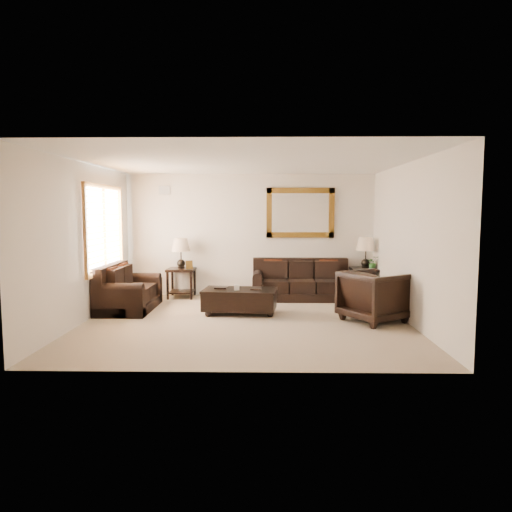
{
  "coord_description": "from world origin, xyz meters",
  "views": [
    {
      "loc": [
        0.32,
        -7.68,
        1.87
      ],
      "look_at": [
        0.17,
        0.6,
        1.07
      ],
      "focal_mm": 32.0,
      "sensor_mm": 36.0,
      "label": 1
    }
  ],
  "objects_px": {
    "end_table_left": "(181,259)",
    "armchair": "(374,294)",
    "end_table_right": "(366,259)",
    "loveseat": "(126,293)",
    "sofa": "(301,284)",
    "coffee_table": "(240,298)"
  },
  "relations": [
    {
      "from": "sofa",
      "to": "end_table_left",
      "type": "relative_size",
      "value": 1.61
    },
    {
      "from": "coffee_table",
      "to": "armchair",
      "type": "distance_m",
      "value": 2.4
    },
    {
      "from": "sofa",
      "to": "armchair",
      "type": "distance_m",
      "value": 2.33
    },
    {
      "from": "end_table_left",
      "to": "coffee_table",
      "type": "bearing_deg",
      "value": -49.11
    },
    {
      "from": "loveseat",
      "to": "armchair",
      "type": "bearing_deg",
      "value": -100.86
    },
    {
      "from": "loveseat",
      "to": "coffee_table",
      "type": "bearing_deg",
      "value": -98.1
    },
    {
      "from": "loveseat",
      "to": "coffee_table",
      "type": "xyz_separation_m",
      "value": [
        2.2,
        -0.31,
        -0.04
      ]
    },
    {
      "from": "coffee_table",
      "to": "armchair",
      "type": "bearing_deg",
      "value": -7.1
    },
    {
      "from": "sofa",
      "to": "coffee_table",
      "type": "bearing_deg",
      "value": -129.78
    },
    {
      "from": "armchair",
      "to": "end_table_right",
      "type": "bearing_deg",
      "value": -40.99
    },
    {
      "from": "end_table_right",
      "to": "coffee_table",
      "type": "relative_size",
      "value": 0.94
    },
    {
      "from": "armchair",
      "to": "end_table_left",
      "type": "bearing_deg",
      "value": 27.33
    },
    {
      "from": "loveseat",
      "to": "coffee_table",
      "type": "distance_m",
      "value": 2.22
    },
    {
      "from": "sofa",
      "to": "end_table_right",
      "type": "xyz_separation_m",
      "value": [
        1.39,
        0.07,
        0.56
      ]
    },
    {
      "from": "loveseat",
      "to": "sofa",
      "type": "bearing_deg",
      "value": -71.01
    },
    {
      "from": "loveseat",
      "to": "end_table_right",
      "type": "distance_m",
      "value": 5.02
    },
    {
      "from": "loveseat",
      "to": "coffee_table",
      "type": "relative_size",
      "value": 1.1
    },
    {
      "from": "sofa",
      "to": "end_table_left",
      "type": "xyz_separation_m",
      "value": [
        -2.61,
        0.08,
        0.54
      ]
    },
    {
      "from": "end_table_left",
      "to": "armchair",
      "type": "xyz_separation_m",
      "value": [
        3.69,
        -2.13,
        -0.37
      ]
    },
    {
      "from": "loveseat",
      "to": "end_table_left",
      "type": "relative_size",
      "value": 1.2
    },
    {
      "from": "end_table_left",
      "to": "armchair",
      "type": "distance_m",
      "value": 4.28
    },
    {
      "from": "end_table_left",
      "to": "armchair",
      "type": "bearing_deg",
      "value": -29.96
    }
  ]
}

